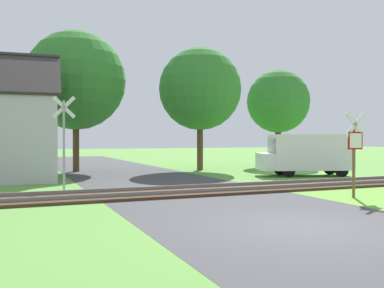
{
  "coord_description": "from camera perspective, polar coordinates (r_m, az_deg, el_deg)",
  "views": [
    {
      "loc": [
        -6.03,
        -7.89,
        2.0
      ],
      "look_at": [
        0.5,
        7.75,
        1.8
      ],
      "focal_mm": 40.0,
      "sensor_mm": 36.0,
      "label": 1
    }
  ],
  "objects": [
    {
      "name": "ground_plane",
      "position": [
        10.13,
        14.69,
        -10.73
      ],
      "size": [
        160.0,
        160.0,
        0.0
      ],
      "primitive_type": "plane",
      "color": "#5B933D"
    },
    {
      "name": "mail_truck",
      "position": [
        23.92,
        15.07,
        -1.17
      ],
      "size": [
        5.23,
        3.29,
        2.24
      ],
      "rotation": [
        0.0,
        0.0,
        1.25
      ],
      "color": "white",
      "rests_on": "ground"
    },
    {
      "name": "crossing_sign_far",
      "position": [
        17.16,
        -16.71,
        1.0
      ],
      "size": [
        0.86,
        0.25,
        3.67
      ],
      "rotation": [
        0.0,
        0.0,
        -0.26
      ],
      "color": "#9E9EA5",
      "rests_on": "ground"
    },
    {
      "name": "tree_far",
      "position": [
        32.5,
        11.42,
        5.54
      ],
      "size": [
        4.63,
        4.63,
        7.1
      ],
      "color": "#513823",
      "rests_on": "ground"
    },
    {
      "name": "stop_sign_near",
      "position": [
        15.47,
        20.85,
        -0.44
      ],
      "size": [
        0.88,
        0.15,
        2.92
      ],
      "rotation": [
        0.0,
        0.0,
        3.11
      ],
      "color": "brown",
      "rests_on": "ground"
    },
    {
      "name": "tree_right",
      "position": [
        27.71,
        1.08,
        7.32
      ],
      "size": [
        5.29,
        5.29,
        7.86
      ],
      "color": "#513823",
      "rests_on": "ground"
    },
    {
      "name": "rail_track",
      "position": [
        15.95,
        -0.28,
        -6.32
      ],
      "size": [
        60.0,
        2.6,
        0.22
      ],
      "color": "#422D1E",
      "rests_on": "ground"
    },
    {
      "name": "road_asphalt",
      "position": [
        11.75,
        8.69,
        -9.11
      ],
      "size": [
        6.93,
        80.0,
        0.01
      ],
      "primitive_type": "cube",
      "color": "#424244",
      "rests_on": "ground"
    },
    {
      "name": "tree_center",
      "position": [
        27.31,
        -15.24,
        8.16
      ],
      "size": [
        6.04,
        6.04,
        8.6
      ],
      "color": "#513823",
      "rests_on": "ground"
    }
  ]
}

